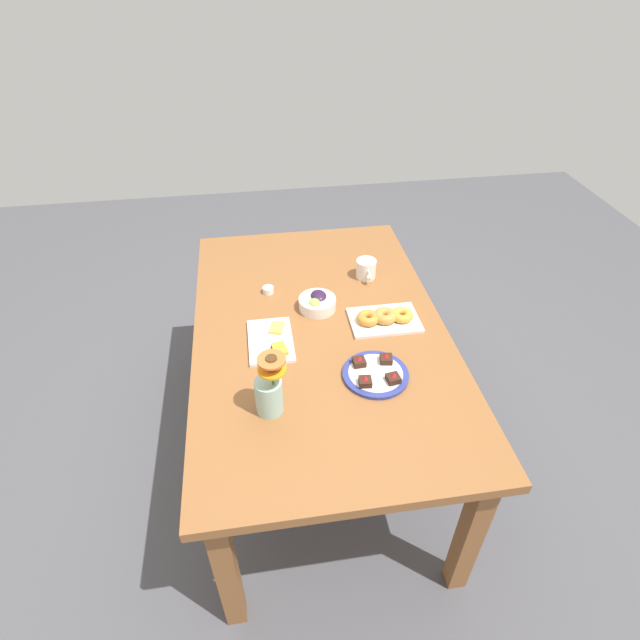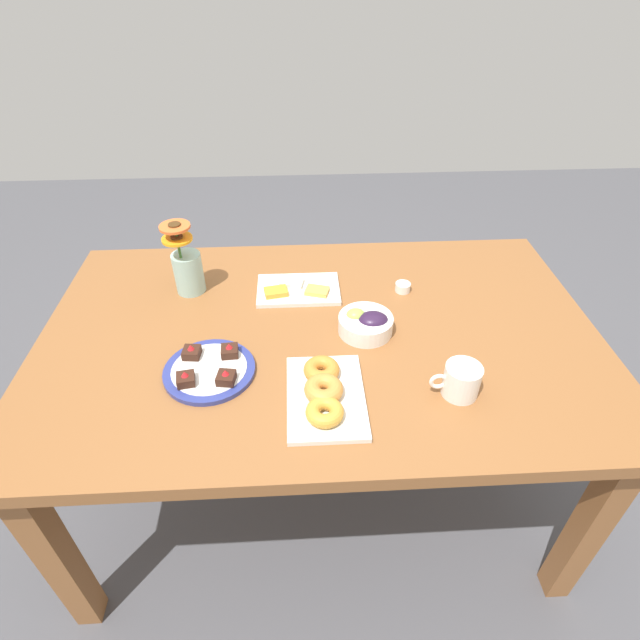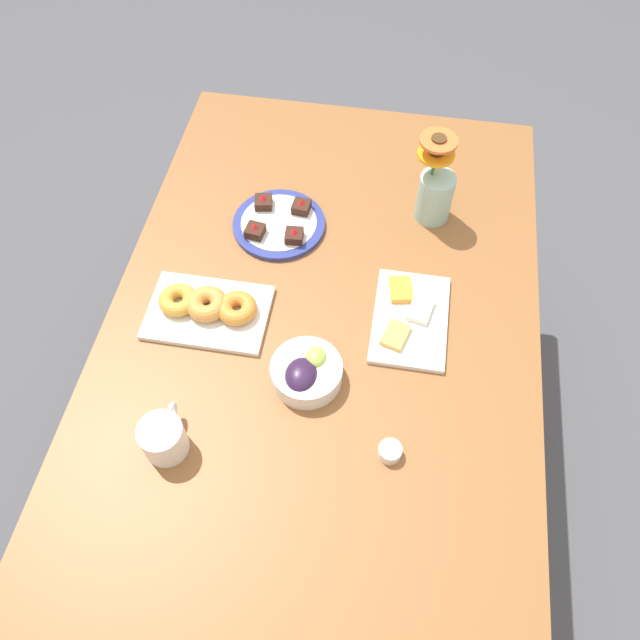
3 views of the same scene
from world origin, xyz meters
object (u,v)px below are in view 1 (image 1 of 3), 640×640
coffee_mug (366,269)px  cheese_platter (271,341)px  flower_vase (269,392)px  jam_cup_honey (268,290)px  dessert_plate (376,374)px  dining_table (320,344)px  croissant_platter (384,318)px  grape_bowl (317,302)px

coffee_mug → cheese_platter: bearing=-49.6°
cheese_platter → flower_vase: flower_vase is taller
jam_cup_honey → dessert_plate: dessert_plate is taller
cheese_platter → jam_cup_honey: 0.34m
jam_cup_honey → dining_table: bearing=34.4°
dining_table → croissant_platter: croissant_platter is taller
coffee_mug → dessert_plate: 0.64m
croissant_platter → flower_vase: size_ratio=1.15×
dining_table → grape_bowl: bearing=176.2°
grape_bowl → cheese_platter: grape_bowl is taller
dining_table → dessert_plate: dessert_plate is taller
coffee_mug → grape_bowl: (0.20, -0.25, -0.01)m
coffee_mug → flower_vase: (0.73, -0.49, 0.04)m
coffee_mug → cheese_platter: coffee_mug is taller
dessert_plate → cheese_platter: bearing=-123.5°
coffee_mug → grape_bowl: size_ratio=0.81×
grape_bowl → cheese_platter: (0.19, -0.21, -0.02)m
coffee_mug → dessert_plate: bearing=-9.5°
croissant_platter → flower_vase: (0.40, -0.49, 0.06)m
cheese_platter → jam_cup_honey: cheese_platter is taller
croissant_platter → dessert_plate: bearing=-20.0°
grape_bowl → jam_cup_honey: 0.24m
coffee_mug → flower_vase: 0.88m
croissant_platter → dining_table: bearing=-90.6°
dessert_plate → dining_table: bearing=-152.3°
croissant_platter → jam_cup_honey: bearing=-121.6°
grape_bowl → croissant_platter: bearing=62.3°
jam_cup_honey → croissant_platter: bearing=58.4°
jam_cup_honey → dessert_plate: (0.57, 0.34, -0.00)m
coffee_mug → dessert_plate: coffee_mug is taller
dining_table → grape_bowl: (-0.13, 0.01, 0.12)m
jam_cup_honey → dessert_plate: bearing=31.1°
coffee_mug → grape_bowl: 0.32m
jam_cup_honey → grape_bowl: bearing=53.9°
dessert_plate → flower_vase: flower_vase is taller
jam_cup_honey → dessert_plate: 0.67m
flower_vase → cheese_platter: bearing=175.5°
coffee_mug → jam_cup_honey: (0.06, -0.45, -0.03)m
coffee_mug → dining_table: bearing=-38.3°
croissant_platter → flower_vase: flower_vase is taller
grape_bowl → dessert_plate: 0.45m
grape_bowl → croissant_platter: size_ratio=0.56×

